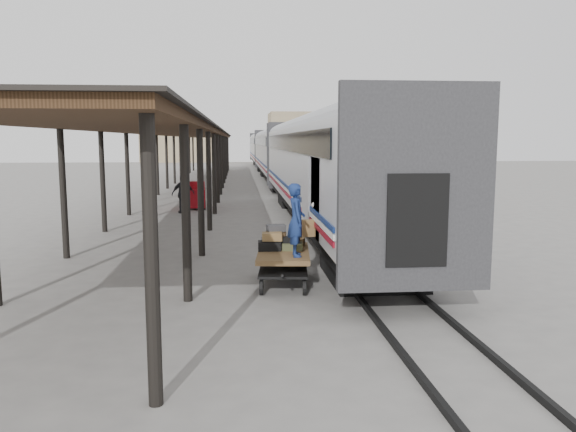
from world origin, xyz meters
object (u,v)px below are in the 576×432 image
(baggage_cart, at_px, (284,259))
(pedestrian, at_px, (183,194))
(porter, at_px, (296,220))
(luggage_tug, at_px, (196,196))

(baggage_cart, relative_size, pedestrian, 1.31)
(porter, bearing_deg, luggage_tug, 10.81)
(baggage_cart, bearing_deg, luggage_tug, 107.13)
(porter, xyz_separation_m, pedestrian, (-4.05, 14.90, -0.76))
(luggage_tug, relative_size, pedestrian, 0.85)
(porter, bearing_deg, baggage_cart, 19.87)
(luggage_tug, relative_size, porter, 0.95)
(baggage_cart, height_order, pedestrian, pedestrian)
(baggage_cart, relative_size, luggage_tug, 1.54)
(luggage_tug, height_order, pedestrian, pedestrian)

